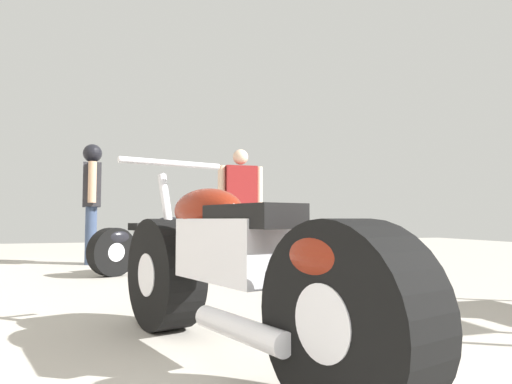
{
  "coord_description": "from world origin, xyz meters",
  "views": [
    {
      "loc": [
        -0.97,
        0.28,
        0.63
      ],
      "look_at": [
        0.08,
        3.81,
        0.85
      ],
      "focal_mm": 31.59,
      "sensor_mm": 36.0,
      "label": 1
    }
  ],
  "objects_px": {
    "mechanic_in_blue": "(240,199)",
    "mechanic_with_helmet": "(92,192)",
    "motorcycle_black_naked": "(154,243)",
    "motorcycle_maroon_cruiser": "(234,272)"
  },
  "relations": [
    {
      "from": "mechanic_in_blue",
      "to": "mechanic_with_helmet",
      "type": "relative_size",
      "value": 0.94
    },
    {
      "from": "motorcycle_black_naked",
      "to": "mechanic_with_helmet",
      "type": "relative_size",
      "value": 0.92
    },
    {
      "from": "motorcycle_maroon_cruiser",
      "to": "motorcycle_black_naked",
      "type": "distance_m",
      "value": 3.59
    },
    {
      "from": "mechanic_in_blue",
      "to": "mechanic_with_helmet",
      "type": "bearing_deg",
      "value": 159.1
    },
    {
      "from": "motorcycle_black_naked",
      "to": "mechanic_in_blue",
      "type": "relative_size",
      "value": 0.97
    },
    {
      "from": "motorcycle_maroon_cruiser",
      "to": "mechanic_in_blue",
      "type": "relative_size",
      "value": 1.27
    },
    {
      "from": "motorcycle_maroon_cruiser",
      "to": "mechanic_with_helmet",
      "type": "bearing_deg",
      "value": 100.55
    },
    {
      "from": "motorcycle_black_naked",
      "to": "mechanic_in_blue",
      "type": "distance_m",
      "value": 1.37
    },
    {
      "from": "motorcycle_maroon_cruiser",
      "to": "mechanic_in_blue",
      "type": "distance_m",
      "value": 4.2
    },
    {
      "from": "motorcycle_black_naked",
      "to": "mechanic_with_helmet",
      "type": "height_order",
      "value": "mechanic_with_helmet"
    }
  ]
}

